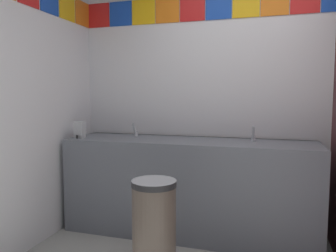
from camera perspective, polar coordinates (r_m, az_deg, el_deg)
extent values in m
cube|color=silver|center=(3.20, 19.91, 7.76)|extent=(3.99, 0.08, 2.83)
cube|color=red|center=(3.69, -11.90, 18.20)|extent=(0.24, 0.01, 0.24)
cube|color=#1947B7|center=(3.58, -8.21, 18.66)|extent=(0.24, 0.01, 0.24)
cube|color=yellow|center=(3.48, -4.27, 19.08)|extent=(0.24, 0.01, 0.24)
cube|color=orange|center=(3.40, -0.11, 19.42)|extent=(0.24, 0.01, 0.24)
cube|color=red|center=(3.34, 4.24, 19.68)|extent=(0.24, 0.01, 0.24)
cube|color=#1947B7|center=(3.29, 8.74, 19.84)|extent=(0.24, 0.01, 0.24)
cube|color=yellow|center=(3.26, 13.36, 19.88)|extent=(0.24, 0.01, 0.24)
cube|color=orange|center=(3.26, 18.02, 19.80)|extent=(0.24, 0.01, 0.24)
cube|color=yellow|center=(3.42, -17.06, 19.09)|extent=(0.01, 0.24, 0.24)
cube|color=orange|center=(3.64, -14.63, 18.31)|extent=(0.01, 0.24, 0.24)
cube|color=slate|center=(3.05, 3.56, -10.48)|extent=(2.23, 0.59, 0.86)
cube|color=slate|center=(3.24, 4.78, -2.51)|extent=(2.23, 0.03, 0.08)
cylinder|color=silver|center=(3.12, -6.54, -3.11)|extent=(0.34, 0.34, 0.10)
cylinder|color=silver|center=(2.87, 14.39, -3.99)|extent=(0.34, 0.34, 0.10)
cylinder|color=silver|center=(3.24, -5.56, -1.36)|extent=(0.04, 0.04, 0.05)
cylinder|color=silver|center=(3.19, -5.92, -0.21)|extent=(0.02, 0.06, 0.09)
cylinder|color=silver|center=(2.99, 14.56, -2.06)|extent=(0.04, 0.04, 0.05)
cylinder|color=silver|center=(2.94, 14.54, -0.82)|extent=(0.02, 0.06, 0.09)
cube|color=#B7BABF|center=(3.19, -15.06, -0.64)|extent=(0.09, 0.07, 0.16)
cylinder|color=black|center=(3.16, -15.47, -1.80)|extent=(0.02, 0.02, 0.03)
cylinder|color=brown|center=(2.33, -2.41, -18.23)|extent=(0.29, 0.29, 0.66)
cylinder|color=#262628|center=(2.21, -2.45, -9.89)|extent=(0.30, 0.30, 0.04)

